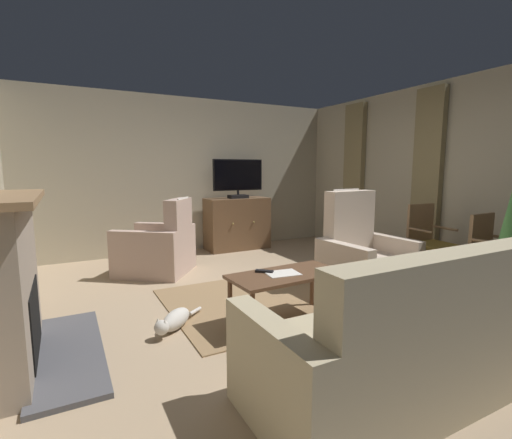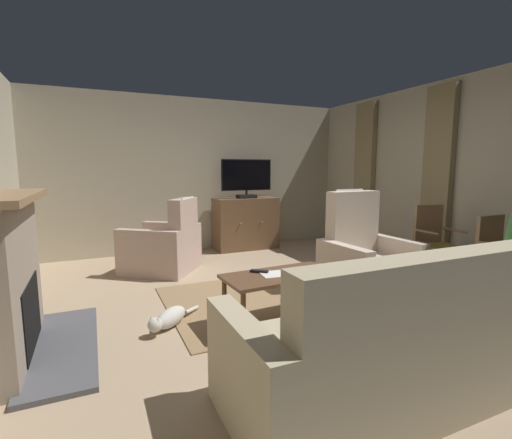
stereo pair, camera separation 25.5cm
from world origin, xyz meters
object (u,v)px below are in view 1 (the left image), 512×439
Objects in this scene: side_chair_beside_plant at (494,254)px; armchair_beside_cabinet at (158,249)px; television at (238,178)px; folded_newspaper at (283,273)px; tv_remote at (264,271)px; tv_cabinet at (237,225)px; side_chair_far_end at (428,240)px; armchair_angled_to_table at (364,261)px; potted_plant_small_fern_corner at (510,246)px; sofa_floral at (408,345)px; coffee_table at (286,279)px; potted_plant_leafy_by_curtain at (352,249)px; cat at (174,320)px.

armchair_beside_cabinet is at bearing 137.74° from side_chair_beside_plant.
folded_newspaper is at bearing -107.72° from television.
armchair_beside_cabinet is (-0.51, 2.10, -0.15)m from tv_remote.
tv_cabinet is 3.16m from side_chair_far_end.
side_chair_far_end is at bearing -1.04° from armchair_angled_to_table.
potted_plant_small_fern_corner is at bearing -78.69° from tv_cabinet.
television is 2.05m from armchair_beside_cabinet.
tv_remote is 0.17m from folded_newspaper.
sofa_floral is 2.00m from armchair_angled_to_table.
television is at bearing 96.97° from armchair_angled_to_table.
armchair_angled_to_table is (1.19, 1.61, 0.03)m from sofa_floral.
side_chair_far_end reaches higher than coffee_table.
potted_plant_leafy_by_curtain is (1.12, -1.75, -0.22)m from tv_cabinet.
side_chair_beside_plant is (2.52, -0.65, 0.02)m from tv_remote.
side_chair_far_end is at bearing 7.05° from coffee_table.
folded_newspaper is at bearing -173.17° from side_chair_far_end.
tv_cabinet is 1.85m from armchair_beside_cabinet.
television is 4.54m from sofa_floral.
sofa_floral is (-0.85, -4.36, -0.95)m from television.
potted_plant_small_fern_corner reaches higher than armchair_beside_cabinet.
sofa_floral reaches higher than side_chair_beside_plant.
potted_plant_small_fern_corner reaches higher than folded_newspaper.
armchair_beside_cabinet is 4.05m from potted_plant_small_fern_corner.
tv_cabinet is 4.19m from potted_plant_small_fern_corner.
tv_cabinet is 6.56× the size of tv_remote.
tv_cabinet is 0.91× the size of armchair_beside_cabinet.
side_chair_far_end is (1.42, -2.82, 0.08)m from tv_cabinet.
armchair_angled_to_table is 1.27× the size of side_chair_beside_plant.
tv_cabinet reaches higher than cat.
coffee_table is 0.91× the size of armchair_angled_to_table.
armchair_beside_cabinet is (-1.61, -0.90, -0.11)m from tv_cabinet.
tv_remote is at bearing 100.13° from sofa_floral.
potted_plant_small_fern_corner is (1.76, -0.99, 0.33)m from coffee_table.
armchair_beside_cabinet is at bearing 135.67° from armchair_angled_to_table.
side_chair_beside_plant is 0.79m from potted_plant_small_fern_corner.
cat is (-1.06, 1.63, -0.24)m from sofa_floral.
coffee_table is 1.16× the size of side_chair_beside_plant.
sofa_floral is at bearing -77.71° from folded_newspaper.
sofa_floral is at bearing -161.39° from side_chair_beside_plant.
armchair_beside_cabinet is 2.17× the size of cat.
side_chair_beside_plant is at bearing -152.14° from tv_remote.
sofa_floral is at bearing -169.51° from potted_plant_small_fern_corner.
potted_plant_leafy_by_curtain is at bearing 33.53° from coffee_table.
armchair_angled_to_table is (1.44, 0.19, -0.12)m from tv_remote.
armchair_beside_cabinet is at bearing -151.00° from tv_cabinet.
coffee_table is 3.64× the size of folded_newspaper.
side_chair_beside_plant is (2.27, 0.76, 0.18)m from sofa_floral.
sofa_floral is 1.75m from potted_plant_small_fern_corner.
armchair_angled_to_table is at bearing 53.58° from sofa_floral.
coffee_table is 1.25× the size of potted_plant_leafy_by_curtain.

